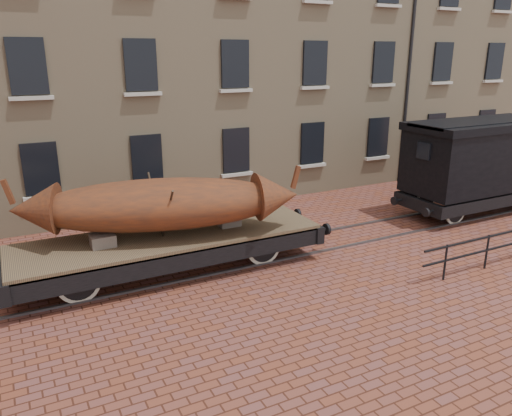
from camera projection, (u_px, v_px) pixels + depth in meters
name	position (u px, v px, depth m)	size (l,w,h in m)	color
ground	(276.00, 251.00, 15.25)	(90.00, 90.00, 0.00)	brown
warehouse_cream	(228.00, 25.00, 22.95)	(40.00, 10.19, 14.00)	tan
rail_track	(276.00, 250.00, 15.24)	(30.00, 1.52, 0.06)	#59595E
flatcar_wagon	(170.00, 242.00, 13.54)	(9.26, 2.51, 1.40)	brown
iron_boat	(161.00, 204.00, 13.13)	(7.53, 3.76, 1.78)	brown
goods_van	(481.00, 155.00, 18.37)	(6.72, 2.45, 3.47)	black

